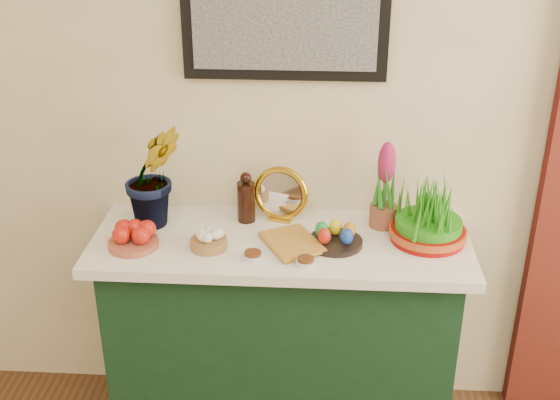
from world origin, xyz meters
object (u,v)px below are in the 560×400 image
object	(u,v)px
sideboard	(281,340)
hyacinth_green	(152,159)
mirror	(281,194)
wheatgrass_sabzeh	(429,215)
book	(270,247)

from	to	relation	value
sideboard	hyacinth_green	xyz separation A→B (m)	(-0.48, 0.09, 0.73)
sideboard	mirror	xyz separation A→B (m)	(-0.01, 0.16, 0.57)
sideboard	wheatgrass_sabzeh	bearing A→B (deg)	2.03
book	mirror	bearing A→B (deg)	57.41
wheatgrass_sabzeh	hyacinth_green	bearing A→B (deg)	176.25
mirror	book	xyz separation A→B (m)	(-0.02, -0.25, -0.09)
sideboard	book	bearing A→B (deg)	-107.65
sideboard	wheatgrass_sabzeh	xyz separation A→B (m)	(0.54, 0.02, 0.57)
sideboard	mirror	distance (m)	0.59
hyacinth_green	book	xyz separation A→B (m)	(0.45, -0.19, -0.25)
mirror	wheatgrass_sabzeh	xyz separation A→B (m)	(0.55, -0.14, -0.00)
hyacinth_green	mirror	bearing A→B (deg)	-18.63
hyacinth_green	book	size ratio (longest dim) A/B	2.35
hyacinth_green	sideboard	bearing A→B (deg)	-37.06
book	wheatgrass_sabzeh	world-z (taller)	wheatgrass_sabzeh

